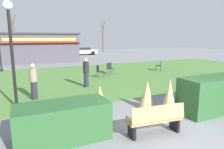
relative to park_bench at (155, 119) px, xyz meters
The scene contains 21 objects.
ground_plane 0.69m from the park_bench, 26.74° to the right, with size 80.00×80.00×0.00m, color slate.
lawn_patch 9.26m from the park_bench, 87.25° to the left, with size 36.00×12.00×0.01m, color #4C7A38.
park_bench is the anchor object (origin of this frame).
hedge_left 2.67m from the park_bench, 161.49° to the left, with size 2.55×1.10×1.08m, color #28562B.
hedge_right 3.19m from the park_bench, 11.01° to the left, with size 2.64×1.10×1.38m, color #28562B.
ornamental_grass_behind_left 1.83m from the park_bench, 132.40° to the left, with size 0.77×0.77×1.34m, color tan.
ornamental_grass_behind_right 1.80m from the park_bench, 36.68° to the left, with size 0.60×0.60×1.37m, color tan.
ornamental_grass_behind_center 2.05m from the park_bench, 135.27° to the left, with size 0.73×0.73×1.00m, color tan.
ornamental_grass_behind_far 2.26m from the park_bench, 61.51° to the left, with size 0.66×0.66×1.14m, color tan.
lamppost_mid 6.12m from the park_bench, 130.92° to the left, with size 0.36×0.36×4.24m.
food_kiosk 20.71m from the park_bench, 93.23° to the left, with size 8.62×5.02×3.38m.
cafe_chair_west 11.87m from the park_bench, 51.18° to the left, with size 0.62×0.62×0.89m.
cafe_chair_east 8.80m from the park_bench, 79.41° to the left, with size 0.45×0.45×0.89m.
cafe_chair_center 10.08m from the park_bench, 73.22° to the left, with size 0.51×0.51×0.89m.
person_strolling 6.48m from the park_bench, 90.47° to the left, with size 0.34×0.34×1.69m.
person_standing 6.02m from the park_bench, 119.82° to the left, with size 0.34×0.34×1.69m.
parked_car_west_slot 27.73m from the park_bench, 99.21° to the left, with size 4.23×2.12×1.20m.
parked_car_center_slot 27.38m from the park_bench, 88.59° to the left, with size 4.22×2.09×1.20m.
parked_car_east_slot 28.07m from the park_bench, 77.27° to the left, with size 4.27×2.18×1.20m.
tree_left_bg 34.57m from the park_bench, 70.01° to the left, with size 0.91×0.96×6.05m.
tree_center_bg 31.20m from the park_bench, 97.36° to the left, with size 0.91×0.96×6.37m.
Camera 1 is at (-3.95, -4.25, 2.87)m, focal length 31.98 mm.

